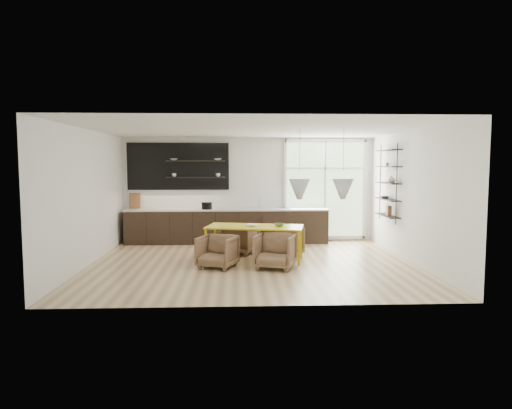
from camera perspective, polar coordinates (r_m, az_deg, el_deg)
name	(u,v)px	position (r m, az deg, el deg)	size (l,w,h in m)	color
room	(275,193)	(10.94, 2.38, 1.39)	(7.02, 6.01, 2.91)	#DEBB87
kitchen_run	(224,221)	(12.57, -4.04, -2.09)	(5.54, 0.69, 2.75)	black
right_shelving	(388,185)	(11.57, 16.21, 2.34)	(0.26, 1.22, 1.90)	black
dining_table	(255,228)	(10.24, -0.16, -3.00)	(2.28, 1.36, 0.78)	#C9AE0A
armchair_back_left	(241,239)	(11.11, -1.92, -4.38)	(0.72, 0.74, 0.68)	brown
armchair_back_right	(286,239)	(11.10, 3.80, -4.37)	(0.73, 0.76, 0.69)	brown
armchair_front_left	(217,252)	(9.62, -4.84, -5.88)	(0.72, 0.74, 0.68)	brown
armchair_front_right	(275,251)	(9.51, 2.39, -5.85)	(0.77, 0.80, 0.72)	brown
wire_stool	(209,246)	(10.75, -5.92, -5.13)	(0.32, 0.32, 0.41)	black
table_book	(247,225)	(10.34, -1.14, -2.54)	(0.25, 0.33, 0.03)	white
table_bowl	(279,225)	(10.20, 2.91, -2.55)	(0.21, 0.21, 0.07)	#51844F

